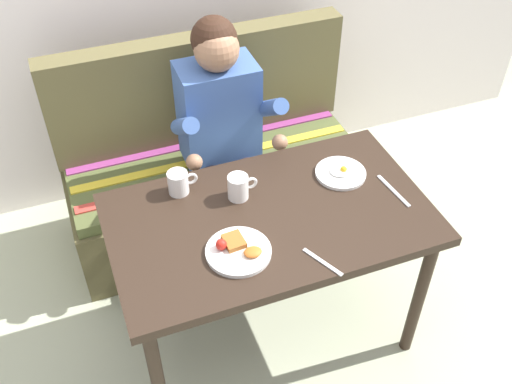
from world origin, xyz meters
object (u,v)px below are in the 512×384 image
(coffee_mug_second, at_px, (239,187))
(knife, at_px, (393,191))
(fork, at_px, (323,262))
(table, at_px, (270,231))
(person, at_px, (224,125))
(coffee_mug, at_px, (179,182))
(couch, at_px, (213,173))
(plate_breakfast, at_px, (238,250))
(plate_eggs, at_px, (341,173))

(coffee_mug_second, xyz_separation_m, knife, (0.57, -0.18, -0.05))
(fork, distance_m, knife, 0.48)
(table, bearing_deg, person, 88.72)
(knife, bearing_deg, table, 168.80)
(coffee_mug, relative_size, knife, 0.59)
(couch, distance_m, person, 0.45)
(plate_breakfast, xyz_separation_m, knife, (0.67, 0.09, -0.01))
(table, bearing_deg, coffee_mug_second, 118.49)
(person, height_order, coffee_mug, person)
(plate_breakfast, bearing_deg, coffee_mug, 105.57)
(person, height_order, fork, person)
(plate_breakfast, bearing_deg, coffee_mug_second, 69.87)
(table, height_order, person, person)
(coffee_mug, relative_size, coffee_mug_second, 1.00)
(table, xyz_separation_m, couch, (0.00, 0.76, -0.32))
(person, bearing_deg, fork, -85.45)
(coffee_mug, xyz_separation_m, coffee_mug_second, (0.21, -0.11, 0.00))
(coffee_mug, bearing_deg, coffee_mug_second, -27.90)
(table, distance_m, coffee_mug_second, 0.21)
(fork, bearing_deg, coffee_mug, 99.27)
(table, relative_size, plate_breakfast, 5.19)
(coffee_mug, height_order, knife, coffee_mug)
(plate_eggs, xyz_separation_m, knife, (0.15, -0.16, -0.01))
(plate_eggs, height_order, coffee_mug, coffee_mug)
(fork, bearing_deg, person, 69.21)
(person, bearing_deg, plate_breakfast, -104.54)
(coffee_mug_second, bearing_deg, person, 78.97)
(table, bearing_deg, knife, -5.10)
(couch, xyz_separation_m, fork, (0.08, -1.04, 0.40))
(coffee_mug_second, height_order, knife, coffee_mug_second)
(couch, height_order, coffee_mug_second, couch)
(plate_breakfast, bearing_deg, table, 37.36)
(person, bearing_deg, knife, -52.63)
(plate_eggs, bearing_deg, table, -161.35)
(fork, bearing_deg, couch, 69.17)
(couch, xyz_separation_m, knife, (0.50, -0.81, 0.40))
(couch, distance_m, plate_breakfast, 1.00)
(couch, height_order, person, person)
(knife, bearing_deg, fork, -156.70)
(couch, xyz_separation_m, coffee_mug, (-0.28, -0.52, 0.45))
(person, distance_m, coffee_mug, 0.45)
(coffee_mug, relative_size, fork, 0.69)
(coffee_mug_second, distance_m, knife, 0.60)
(couch, relative_size, fork, 8.47)
(fork, relative_size, knife, 0.85)
(coffee_mug_second, bearing_deg, fork, -69.31)
(plate_breakfast, bearing_deg, couch, 79.01)
(person, distance_m, plate_eggs, 0.58)
(fork, height_order, knife, same)
(plate_eggs, height_order, fork, plate_eggs)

